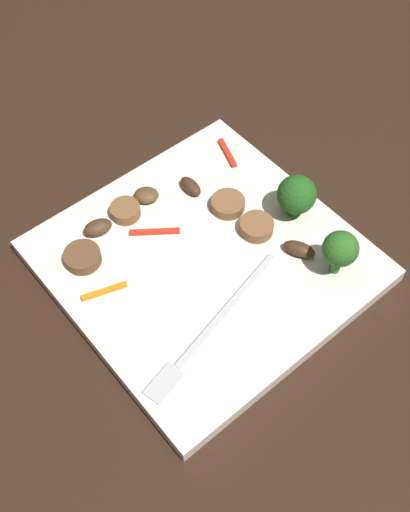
# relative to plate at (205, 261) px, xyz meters

# --- Properties ---
(ground_plane) EXTENTS (1.40, 1.40, 0.00)m
(ground_plane) POSITION_rel_plate_xyz_m (0.00, 0.00, -0.01)
(ground_plane) COLOR black
(plate) EXTENTS (0.27, 0.27, 0.02)m
(plate) POSITION_rel_plate_xyz_m (0.00, 0.00, 0.00)
(plate) COLOR white
(plate) RESTS_ON ground_plane
(fork) EXTENTS (0.18, 0.05, 0.00)m
(fork) POSITION_rel_plate_xyz_m (0.05, 0.07, 0.01)
(fork) COLOR silver
(fork) RESTS_ON plate
(broccoli_floret_0) EXTENTS (0.03, 0.03, 0.05)m
(broccoli_floret_0) POSITION_rel_plate_xyz_m (-0.08, 0.09, 0.04)
(broccoli_floret_0) COLOR #347525
(broccoli_floret_0) RESTS_ON plate
(broccoli_floret_1) EXTENTS (0.04, 0.04, 0.05)m
(broccoli_floret_1) POSITION_rel_plate_xyz_m (-0.10, 0.02, 0.04)
(broccoli_floret_1) COLOR #296420
(broccoli_floret_1) RESTS_ON plate
(sausage_slice_0) EXTENTS (0.04, 0.04, 0.01)m
(sausage_slice_0) POSITION_rel_plate_xyz_m (-0.06, -0.03, 0.01)
(sausage_slice_0) COLOR brown
(sausage_slice_0) RESTS_ON plate
(sausage_slice_1) EXTENTS (0.05, 0.05, 0.01)m
(sausage_slice_1) POSITION_rel_plate_xyz_m (0.09, -0.07, 0.01)
(sausage_slice_1) COLOR brown
(sausage_slice_1) RESTS_ON plate
(sausage_slice_2) EXTENTS (0.05, 0.05, 0.01)m
(sausage_slice_2) POSITION_rel_plate_xyz_m (-0.06, 0.01, 0.01)
(sausage_slice_2) COLOR brown
(sausage_slice_2) RESTS_ON plate
(sausage_slice_3) EXTENTS (0.04, 0.04, 0.01)m
(sausage_slice_3) POSITION_rel_plate_xyz_m (0.03, -0.09, 0.01)
(sausage_slice_3) COLOR brown
(sausage_slice_3) RESTS_ON plate
(mushroom_0) EXTENTS (0.03, 0.04, 0.01)m
(mushroom_0) POSITION_rel_plate_xyz_m (-0.07, 0.06, 0.01)
(mushroom_0) COLOR #422B19
(mushroom_0) RESTS_ON plate
(mushroom_1) EXTENTS (0.03, 0.03, 0.01)m
(mushroom_1) POSITION_rel_plate_xyz_m (-0.00, -0.09, 0.01)
(mushroom_1) COLOR brown
(mushroom_1) RESTS_ON plate
(mushroom_2) EXTENTS (0.03, 0.02, 0.01)m
(mushroom_2) POSITION_rel_plate_xyz_m (0.06, -0.09, 0.02)
(mushroom_2) COLOR #4C331E
(mushroom_2) RESTS_ON plate
(mushroom_3) EXTENTS (0.01, 0.03, 0.01)m
(mushroom_3) POSITION_rel_plate_xyz_m (-0.04, -0.07, 0.01)
(mushroom_3) COLOR #422B19
(mushroom_3) RESTS_ON plate
(pepper_strip_0) EXTENTS (0.02, 0.04, 0.00)m
(pepper_strip_0) POSITION_rel_plate_xyz_m (-0.11, -0.09, 0.01)
(pepper_strip_0) COLOR red
(pepper_strip_0) RESTS_ON plate
(pepper_strip_2) EXTENTS (0.04, 0.03, 0.00)m
(pepper_strip_2) POSITION_rel_plate_xyz_m (0.02, -0.05, 0.01)
(pepper_strip_2) COLOR red
(pepper_strip_2) RESTS_ON plate
(pepper_strip_3) EXTENTS (0.04, 0.02, 0.00)m
(pepper_strip_3) POSITION_rel_plate_xyz_m (0.10, -0.03, 0.01)
(pepper_strip_3) COLOR orange
(pepper_strip_3) RESTS_ON plate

